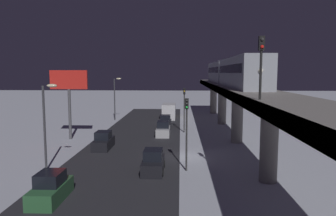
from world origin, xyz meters
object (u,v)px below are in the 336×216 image
sedan_green (51,189)px  sedan_silver (163,130)px  traffic_light_near (187,124)px  traffic_light_mid (184,103)px  commercial_billboard (69,87)px  sedan_black_2 (165,123)px  subway_train (229,72)px  sedan_black (153,163)px  rail_signal (261,56)px  sedan_black_3 (103,142)px  box_truck (169,111)px

sedan_green → sedan_silver: same height
traffic_light_near → traffic_light_mid: 18.27m
sedan_silver → commercial_billboard: (11.89, 2.90, 6.03)m
traffic_light_near → sedan_black_2: bearing=-82.6°
subway_train → traffic_light_near: (6.43, 19.17, -4.49)m
sedan_black → commercial_billboard: 18.82m
sedan_green → traffic_light_mid: size_ratio=0.65×
rail_signal → sedan_silver: 25.50m
sedan_black_2 → sedan_black_3: size_ratio=0.95×
sedan_black_2 → commercial_billboard: bearing=-142.0°
traffic_light_near → rail_signal: bearing=123.3°
sedan_black → commercial_billboard: bearing=131.8°
traffic_light_near → traffic_light_mid: bearing=-90.0°
subway_train → commercial_billboard: size_ratio=4.14×
subway_train → sedan_black_2: subway_train is taller
commercial_billboard → traffic_light_mid: bearing=-160.1°
sedan_green → box_truck: size_ratio=0.56×
traffic_light_mid → commercial_billboard: size_ratio=0.72×
sedan_silver → traffic_light_mid: bearing=40.1°
commercial_billboard → sedan_green: bearing=105.4°
sedan_black_2 → sedan_silver: 6.38m
subway_train → traffic_light_near: 20.72m
sedan_black_2 → box_truck: (-0.20, -10.58, 0.55)m
sedan_black → commercial_billboard: commercial_billboard is taller
sedan_black → commercial_billboard: (11.89, -13.28, 6.04)m
box_truck → traffic_light_near: (-2.70, 32.78, 2.85)m
box_truck → sedan_silver: bearing=89.3°
sedan_black_3 → sedan_silver: size_ratio=1.02×
sedan_black_2 → box_truck: 10.59m
sedan_black_2 → box_truck: size_ratio=0.54×
sedan_black → sedan_black_3: (6.40, -8.36, 0.01)m
subway_train → box_truck: (9.13, -13.61, -7.34)m
subway_train → traffic_light_near: size_ratio=5.76×
sedan_black → traffic_light_near: size_ratio=0.66×
sedan_green → sedan_black_2: 29.86m
sedan_black_3 → sedan_silver: same height
rail_signal → sedan_black_2: size_ratio=0.99×
traffic_light_near → traffic_light_mid: same height
sedan_black_2 → subway_train: bearing=-18.0°
rail_signal → sedan_black: bearing=-41.4°
sedan_black_2 → commercial_billboard: commercial_billboard is taller
sedan_silver → sedan_black_2: bearing=90.0°
subway_train → box_truck: 17.95m
subway_train → rail_signal: bearing=85.9°
sedan_black_3 → commercial_billboard: commercial_billboard is taller
sedan_black_3 → sedan_black: bearing=127.5°
sedan_silver → traffic_light_near: bearing=-79.6°
sedan_black_3 → subway_train: bearing=-144.6°
sedan_green → commercial_billboard: size_ratio=0.47×
traffic_light_near → commercial_billboard: (14.79, -12.92, 2.63)m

